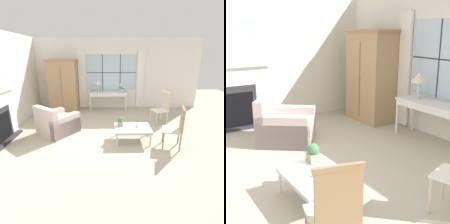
# 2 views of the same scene
# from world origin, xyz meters

# --- Properties ---
(ground_plane) EXTENTS (14.00, 14.00, 0.00)m
(ground_plane) POSITION_xyz_m (0.00, 0.00, 0.00)
(ground_plane) COLOR #B2A893
(wall_left) EXTENTS (0.06, 7.20, 2.80)m
(wall_left) POSITION_xyz_m (-3.03, 0.60, 1.40)
(wall_left) COLOR white
(wall_left) RESTS_ON ground_plane
(fireplace) EXTENTS (0.34, 1.52, 2.20)m
(fireplace) POSITION_xyz_m (-2.91, -0.09, 0.75)
(fireplace) COLOR #2D2D33
(fireplace) RESTS_ON ground_plane
(armoire) EXTENTS (1.16, 0.68, 1.99)m
(armoire) POSITION_xyz_m (-1.89, 2.64, 1.00)
(armoire) COLOR tan
(armoire) RESTS_ON ground_plane
(console_table) EXTENTS (1.49, 0.51, 0.73)m
(console_table) POSITION_xyz_m (-0.13, 2.68, 0.65)
(console_table) COLOR white
(console_table) RESTS_ON ground_plane
(table_lamp) EXTENTS (0.30, 0.30, 0.50)m
(table_lamp) POSITION_xyz_m (-0.53, 2.68, 1.13)
(table_lamp) COLOR silver
(table_lamp) RESTS_ON console_table
(armchair_upholstered) EXTENTS (1.26, 1.27, 0.84)m
(armchair_upholstered) POSITION_xyz_m (-1.59, 0.45, 0.28)
(armchair_upholstered) COLOR beige
(armchair_upholstered) RESTS_ON ground_plane
(accent_chair_wooden) EXTENTS (0.54, 0.54, 1.01)m
(accent_chair_wooden) POSITION_xyz_m (1.52, -0.43, 0.56)
(accent_chair_wooden) COLOR beige
(accent_chair_wooden) RESTS_ON ground_plane
(coffee_table) EXTENTS (0.93, 0.69, 0.37)m
(coffee_table) POSITION_xyz_m (0.51, -0.06, 0.33)
(coffee_table) COLOR silver
(coffee_table) RESTS_ON ground_plane
(potted_plant_small) EXTENTS (0.15, 0.15, 0.25)m
(potted_plant_small) POSITION_xyz_m (0.20, 0.06, 0.49)
(potted_plant_small) COLOR tan
(potted_plant_small) RESTS_ON coffee_table
(pillar_candle) EXTENTS (0.10, 0.10, 0.13)m
(pillar_candle) POSITION_xyz_m (0.63, -0.05, 0.42)
(pillar_candle) COLOR silver
(pillar_candle) RESTS_ON coffee_table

